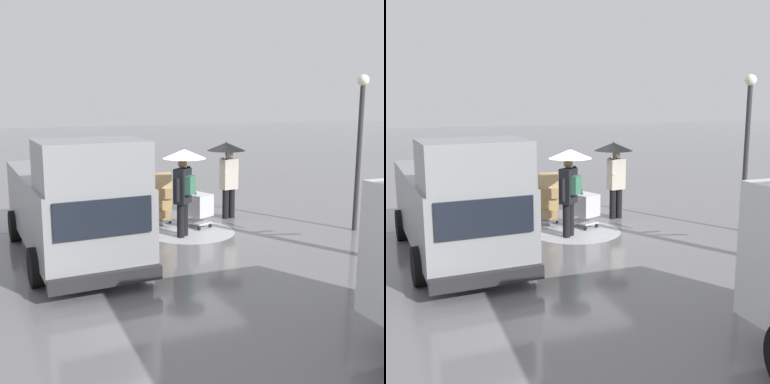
{
  "view_description": "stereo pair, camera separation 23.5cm",
  "coord_description": "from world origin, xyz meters",
  "views": [
    {
      "loc": [
        4.84,
        12.03,
        3.35
      ],
      "look_at": [
        0.24,
        0.85,
        1.05
      ],
      "focal_mm": 47.38,
      "sensor_mm": 36.0,
      "label": 1
    },
    {
      "loc": [
        4.62,
        12.12,
        3.35
      ],
      "look_at": [
        0.24,
        0.85,
        1.05
      ],
      "focal_mm": 47.38,
      "sensor_mm": 36.0,
      "label": 2
    }
  ],
  "objects": [
    {
      "name": "ground_plane",
      "position": [
        0.0,
        0.0,
        0.0
      ],
      "size": [
        90.0,
        90.0,
        0.0
      ],
      "primitive_type": "plane",
      "color": "slate"
    },
    {
      "name": "slush_patch_near_cluster",
      "position": [
        4.57,
        -2.26,
        0.0
      ],
      "size": [
        2.61,
        2.61,
        0.01
      ],
      "primitive_type": "cylinder",
      "color": "#999BA0",
      "rests_on": "ground"
    },
    {
      "name": "slush_patch_under_van",
      "position": [
        0.22,
        0.65,
        0.0
      ],
      "size": [
        2.27,
        2.27,
        0.01
      ],
      "primitive_type": "cylinder",
      "color": "#ADAFB5",
      "rests_on": "ground"
    },
    {
      "name": "cargo_van_parked_right",
      "position": [
        3.23,
        1.64,
        1.18
      ],
      "size": [
        2.41,
        5.44,
        2.6
      ],
      "color": "gray",
      "rests_on": "ground"
    },
    {
      "name": "shopping_cart_vendor",
      "position": [
        -0.12,
        0.27,
        0.57
      ],
      "size": [
        0.82,
        0.97,
        1.04
      ],
      "color": "#B2B2B7",
      "rests_on": "ground"
    },
    {
      "name": "hand_dolly_boxes",
      "position": [
        0.67,
        -0.13,
        0.77
      ],
      "size": [
        0.64,
        0.79,
        1.39
      ],
      "color": "#515156",
      "rests_on": "ground"
    },
    {
      "name": "pedestrian_pink_side",
      "position": [
        -1.27,
        -0.29,
        1.58
      ],
      "size": [
        1.04,
        1.04,
        2.15
      ],
      "color": "black",
      "rests_on": "ground"
    },
    {
      "name": "pedestrian_black_side",
      "position": [
        0.49,
        0.95,
        1.57
      ],
      "size": [
        1.04,
        1.04,
        2.15
      ],
      "color": "black",
      "rests_on": "ground"
    },
    {
      "name": "street_lamp",
      "position": [
        -3.71,
        2.09,
        2.37
      ],
      "size": [
        0.28,
        0.28,
        3.86
      ],
      "color": "#2D2D33",
      "rests_on": "ground"
    }
  ]
}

